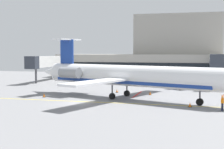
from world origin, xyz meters
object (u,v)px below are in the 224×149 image
object	(u,v)px
marshaller	(222,103)
fuel_tank	(93,74)
regional_jet	(125,76)
baggage_tug	(165,80)
pushback_tractor	(177,84)

from	to	relation	value
marshaller	fuel_tank	bearing A→B (deg)	127.49
regional_jet	baggage_tug	bearing A→B (deg)	80.52
fuel_tank	marshaller	world-z (taller)	fuel_tank
regional_jet	marshaller	bearing A→B (deg)	-28.82
pushback_tractor	fuel_tank	world-z (taller)	fuel_tank
regional_jet	pushback_tractor	world-z (taller)	regional_jet
pushback_tractor	marshaller	world-z (taller)	pushback_tractor
baggage_tug	marshaller	bearing A→B (deg)	-71.81
fuel_tank	marshaller	size ratio (longest dim) A/B	4.21
pushback_tractor	fuel_tank	bearing A→B (deg)	145.78
regional_jet	fuel_tank	distance (m)	31.27
pushback_tractor	marshaller	size ratio (longest dim) A/B	2.01
pushback_tractor	marshaller	bearing A→B (deg)	-73.24
baggage_tug	fuel_tank	world-z (taller)	fuel_tank
baggage_tug	marshaller	distance (m)	30.07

